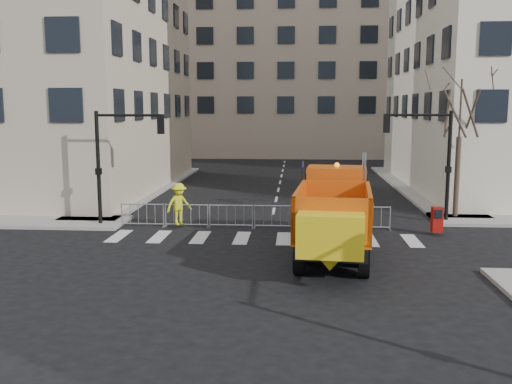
# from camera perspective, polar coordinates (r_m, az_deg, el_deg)

# --- Properties ---
(ground) EXTENTS (120.00, 120.00, 0.00)m
(ground) POSITION_cam_1_polar(r_m,az_deg,el_deg) (19.18, 0.30, -8.40)
(ground) COLOR black
(ground) RESTS_ON ground
(sidewalk_back) EXTENTS (64.00, 5.00, 0.15)m
(sidewalk_back) POSITION_cam_1_polar(r_m,az_deg,el_deg) (27.40, 1.47, -3.09)
(sidewalk_back) COLOR gray
(sidewalk_back) RESTS_ON ground
(building_far) EXTENTS (30.00, 18.00, 24.00)m
(building_far) POSITION_cam_1_polar(r_m,az_deg,el_deg) (70.62, 3.17, 13.70)
(building_far) COLOR tan
(building_far) RESTS_ON ground
(traffic_light_left) EXTENTS (0.18, 0.18, 5.40)m
(traffic_light_left) POSITION_cam_1_polar(r_m,az_deg,el_deg) (27.55, -15.48, 2.20)
(traffic_light_left) COLOR black
(traffic_light_left) RESTS_ON ground
(traffic_light_right) EXTENTS (0.18, 0.18, 5.40)m
(traffic_light_right) POSITION_cam_1_polar(r_m,az_deg,el_deg) (28.89, 18.69, 2.34)
(traffic_light_right) COLOR black
(traffic_light_right) RESTS_ON ground
(crowd_barriers) EXTENTS (12.60, 0.60, 1.10)m
(crowd_barriers) POSITION_cam_1_polar(r_m,az_deg,el_deg) (26.47, -0.24, -2.45)
(crowd_barriers) COLOR #9EA0A5
(crowd_barriers) RESTS_ON ground
(street_tree) EXTENTS (3.00, 3.00, 7.50)m
(street_tree) POSITION_cam_1_polar(r_m,az_deg,el_deg) (29.96, 19.61, 4.52)
(street_tree) COLOR #382B21
(street_tree) RESTS_ON ground
(plow_truck) EXTENTS (3.72, 10.12, 3.85)m
(plow_truck) POSITION_cam_1_polar(r_m,az_deg,el_deg) (21.30, 7.85, -2.04)
(plow_truck) COLOR black
(plow_truck) RESTS_ON ground
(cop_a) EXTENTS (0.85, 0.69, 2.01)m
(cop_a) POSITION_cam_1_polar(r_m,az_deg,el_deg) (25.80, 8.41, -1.79)
(cop_a) COLOR black
(cop_a) RESTS_ON ground
(cop_b) EXTENTS (1.01, 0.85, 1.84)m
(cop_b) POSITION_cam_1_polar(r_m,az_deg,el_deg) (25.74, 5.07, -1.95)
(cop_b) COLOR black
(cop_b) RESTS_ON ground
(cop_c) EXTENTS (1.21, 1.11, 1.99)m
(cop_c) POSITION_cam_1_polar(r_m,az_deg,el_deg) (25.73, 5.19, -1.79)
(cop_c) COLOR black
(cop_c) RESTS_ON ground
(worker) EXTENTS (1.43, 1.35, 1.95)m
(worker) POSITION_cam_1_polar(r_m,az_deg,el_deg) (26.67, -7.70, -1.19)
(worker) COLOR yellow
(worker) RESTS_ON sidewalk_back
(newspaper_box) EXTENTS (0.47, 0.42, 1.10)m
(newspaper_box) POSITION_cam_1_polar(r_m,az_deg,el_deg) (26.20, 17.64, -2.63)
(newspaper_box) COLOR maroon
(newspaper_box) RESTS_ON sidewalk_back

